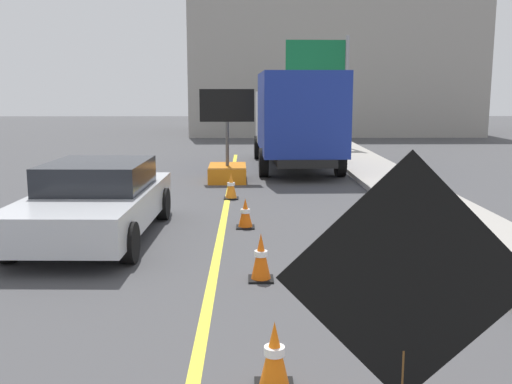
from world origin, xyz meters
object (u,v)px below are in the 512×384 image
(highway_guide_sign, at_px, (329,72))
(traffic_cone_near_sign, at_px, (274,356))
(pickup_car, at_px, (96,200))
(arrow_board_trailer, at_px, (227,165))
(box_truck, at_px, (296,117))
(traffic_cone_far_lane, at_px, (245,213))
(roadwork_sign, at_px, (406,287))
(traffic_cone_curbside, at_px, (231,186))
(traffic_cone_mid_lane, at_px, (261,257))

(highway_guide_sign, xyz_separation_m, traffic_cone_near_sign, (-3.31, -21.23, -3.11))
(pickup_car, height_order, highway_guide_sign, highway_guide_sign)
(arrow_board_trailer, bearing_deg, box_truck, 51.41)
(box_truck, relative_size, pickup_car, 1.57)
(traffic_cone_near_sign, relative_size, traffic_cone_far_lane, 1.10)
(box_truck, height_order, traffic_cone_far_lane, box_truck)
(traffic_cone_near_sign, bearing_deg, traffic_cone_far_lane, 92.62)
(pickup_car, bearing_deg, box_truck, 65.46)
(arrow_board_trailer, distance_m, box_truck, 3.84)
(arrow_board_trailer, height_order, box_truck, box_truck)
(box_truck, bearing_deg, roadwork_sign, -92.22)
(box_truck, relative_size, traffic_cone_curbside, 11.70)
(traffic_cone_near_sign, bearing_deg, box_truck, 84.76)
(traffic_cone_mid_lane, relative_size, traffic_cone_curbside, 1.06)
(pickup_car, bearing_deg, traffic_cone_mid_lane, -40.59)
(roadwork_sign, relative_size, pickup_car, 0.48)
(traffic_cone_near_sign, bearing_deg, traffic_cone_mid_lane, 91.01)
(roadwork_sign, distance_m, traffic_cone_near_sign, 2.01)
(traffic_cone_mid_lane, distance_m, traffic_cone_curbside, 6.40)
(traffic_cone_near_sign, distance_m, traffic_cone_mid_lane, 3.11)
(traffic_cone_mid_lane, bearing_deg, pickup_car, 139.41)
(roadwork_sign, height_order, box_truck, box_truck)
(pickup_car, distance_m, traffic_cone_mid_lane, 3.91)
(roadwork_sign, relative_size, traffic_cone_far_lane, 3.96)
(traffic_cone_curbside, bearing_deg, pickup_car, -121.53)
(roadwork_sign, relative_size, traffic_cone_curbside, 3.57)
(traffic_cone_near_sign, bearing_deg, arrow_board_trailer, 93.90)
(arrow_board_trailer, xyz_separation_m, highway_guide_sign, (4.17, 8.74, 2.94))
(box_truck, bearing_deg, arrow_board_trailer, -128.59)
(traffic_cone_near_sign, height_order, traffic_cone_mid_lane, traffic_cone_mid_lane)
(box_truck, xyz_separation_m, highway_guide_sign, (1.91, 5.91, 1.66))
(arrow_board_trailer, xyz_separation_m, traffic_cone_far_lane, (0.56, -6.14, -0.19))
(roadwork_sign, distance_m, arrow_board_trailer, 14.08)
(pickup_car, bearing_deg, arrow_board_trailer, 72.48)
(traffic_cone_far_lane, xyz_separation_m, traffic_cone_curbside, (-0.37, 3.13, 0.03))
(pickup_car, distance_m, traffic_cone_curbside, 4.52)
(traffic_cone_far_lane, relative_size, traffic_cone_curbside, 0.90)
(roadwork_sign, height_order, traffic_cone_curbside, roadwork_sign)
(arrow_board_trailer, bearing_deg, roadwork_sign, -83.42)
(traffic_cone_near_sign, relative_size, traffic_cone_mid_lane, 0.93)
(highway_guide_sign, height_order, traffic_cone_mid_lane, highway_guide_sign)
(arrow_board_trailer, bearing_deg, pickup_car, -107.52)
(roadwork_sign, xyz_separation_m, box_truck, (0.65, 16.78, 0.30))
(traffic_cone_near_sign, xyz_separation_m, traffic_cone_curbside, (-0.66, 9.48, 0.00))
(traffic_cone_near_sign, distance_m, traffic_cone_curbside, 9.50)
(pickup_car, height_order, traffic_cone_far_lane, pickup_car)
(roadwork_sign, relative_size, box_truck, 0.31)
(arrow_board_trailer, height_order, traffic_cone_curbside, arrow_board_trailer)
(highway_guide_sign, distance_m, traffic_cone_mid_lane, 18.69)
(traffic_cone_far_lane, bearing_deg, arrow_board_trailer, 95.23)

